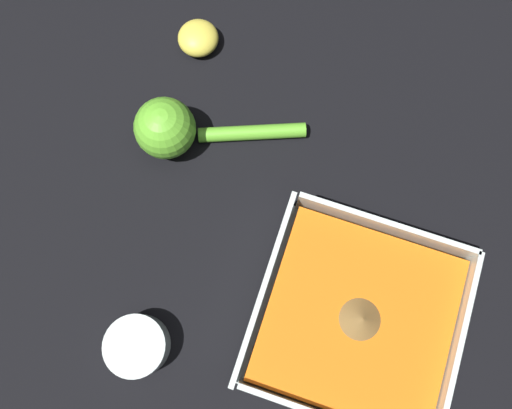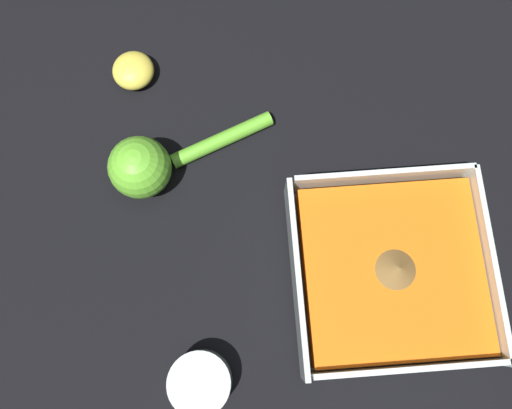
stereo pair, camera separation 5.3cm
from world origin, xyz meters
TOP-DOWN VIEW (x-y plane):
  - ground_plane at (0.00, 0.00)m, footprint 4.00×4.00m
  - square_dish at (-0.00, -0.00)m, footprint 0.21×0.21m
  - spice_bowl at (0.10, -0.22)m, footprint 0.07×0.07m
  - lemon_squeezer at (-0.14, -0.27)m, footprint 0.11×0.20m
  - lemon_half at (-0.28, -0.29)m, footprint 0.05×0.05m

SIDE VIEW (x-z plane):
  - ground_plane at x=0.00m, z-range 0.00..0.00m
  - lemon_half at x=-0.28m, z-range 0.00..0.03m
  - spice_bowl at x=0.10m, z-range 0.00..0.03m
  - square_dish at x=0.00m, z-range -0.01..0.06m
  - lemon_squeezer at x=-0.14m, z-range 0.00..0.07m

